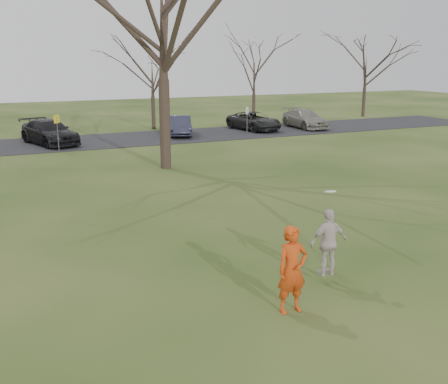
{
  "coord_description": "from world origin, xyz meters",
  "views": [
    {
      "loc": [
        -6.19,
        -9.37,
        5.17
      ],
      "look_at": [
        0.0,
        4.0,
        1.5
      ],
      "focal_mm": 43.2,
      "sensor_mm": 36.0,
      "label": 1
    }
  ],
  "objects_px": {
    "car_5": "(180,126)",
    "car_7": "(305,119)",
    "player_defender": "(292,270)",
    "big_tree": "(162,16)",
    "car_3": "(49,132)",
    "catching_play": "(329,242)",
    "car_6": "(254,121)"
  },
  "relations": [
    {
      "from": "car_5",
      "to": "car_7",
      "type": "distance_m",
      "value": 9.96
    },
    {
      "from": "player_defender",
      "to": "car_7",
      "type": "relative_size",
      "value": 0.4
    },
    {
      "from": "player_defender",
      "to": "big_tree",
      "type": "height_order",
      "value": "big_tree"
    },
    {
      "from": "car_7",
      "to": "big_tree",
      "type": "bearing_deg",
      "value": -142.97
    },
    {
      "from": "car_3",
      "to": "big_tree",
      "type": "xyz_separation_m",
      "value": [
        4.1,
        -9.87,
        6.23
      ]
    },
    {
      "from": "car_3",
      "to": "big_tree",
      "type": "height_order",
      "value": "big_tree"
    },
    {
      "from": "player_defender",
      "to": "catching_play",
      "type": "distance_m",
      "value": 1.81
    },
    {
      "from": "car_3",
      "to": "catching_play",
      "type": "relative_size",
      "value": 2.48
    },
    {
      "from": "car_5",
      "to": "catching_play",
      "type": "distance_m",
      "value": 25.36
    },
    {
      "from": "car_7",
      "to": "car_5",
      "type": "bearing_deg",
      "value": -178.3
    },
    {
      "from": "car_5",
      "to": "car_6",
      "type": "relative_size",
      "value": 0.85
    },
    {
      "from": "car_3",
      "to": "car_5",
      "type": "relative_size",
      "value": 1.26
    },
    {
      "from": "car_3",
      "to": "big_tree",
      "type": "distance_m",
      "value": 12.37
    },
    {
      "from": "player_defender",
      "to": "catching_play",
      "type": "relative_size",
      "value": 0.91
    },
    {
      "from": "player_defender",
      "to": "catching_play",
      "type": "height_order",
      "value": "catching_play"
    },
    {
      "from": "player_defender",
      "to": "big_tree",
      "type": "xyz_separation_m",
      "value": [
        2.55,
        15.54,
        6.07
      ]
    },
    {
      "from": "catching_play",
      "to": "big_tree",
      "type": "bearing_deg",
      "value": 86.11
    },
    {
      "from": "car_6",
      "to": "car_7",
      "type": "relative_size",
      "value": 1.01
    },
    {
      "from": "player_defender",
      "to": "car_3",
      "type": "relative_size",
      "value": 0.37
    },
    {
      "from": "player_defender",
      "to": "car_5",
      "type": "relative_size",
      "value": 0.47
    },
    {
      "from": "car_5",
      "to": "car_7",
      "type": "xyz_separation_m",
      "value": [
        9.96,
        -0.1,
        0.02
      ]
    },
    {
      "from": "car_7",
      "to": "car_3",
      "type": "bearing_deg",
      "value": -177.23
    },
    {
      "from": "big_tree",
      "to": "car_6",
      "type": "bearing_deg",
      "value": 45.37
    },
    {
      "from": "big_tree",
      "to": "catching_play",
      "type": "bearing_deg",
      "value": -93.89
    },
    {
      "from": "big_tree",
      "to": "car_7",
      "type": "bearing_deg",
      "value": 34.73
    },
    {
      "from": "car_3",
      "to": "car_5",
      "type": "xyz_separation_m",
      "value": [
        8.6,
        0.26,
        -0.07
      ]
    },
    {
      "from": "player_defender",
      "to": "catching_play",
      "type": "xyz_separation_m",
      "value": [
        1.56,
        0.91,
        0.07
      ]
    },
    {
      "from": "player_defender",
      "to": "car_3",
      "type": "distance_m",
      "value": 25.46
    },
    {
      "from": "car_6",
      "to": "catching_play",
      "type": "distance_m",
      "value": 27.63
    },
    {
      "from": "catching_play",
      "to": "big_tree",
      "type": "height_order",
      "value": "big_tree"
    },
    {
      "from": "car_7",
      "to": "catching_play",
      "type": "height_order",
      "value": "catching_play"
    },
    {
      "from": "car_6",
      "to": "car_7",
      "type": "height_order",
      "value": "car_7"
    }
  ]
}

